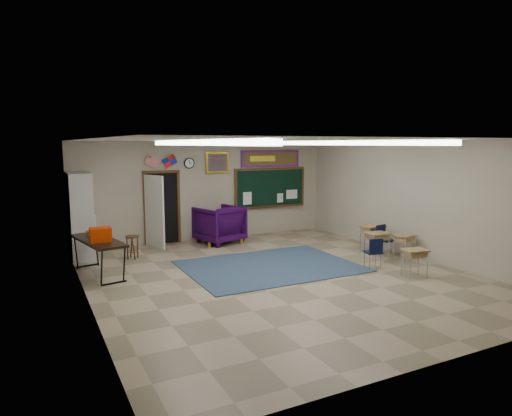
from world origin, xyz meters
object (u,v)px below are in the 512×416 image
student_desk_front_left (377,245)px  student_desk_front_right (372,237)px  wooden_stool (132,247)px  folding_table (99,256)px  wingback_armchair (219,224)px

student_desk_front_left → student_desk_front_right: 0.81m
student_desk_front_left → student_desk_front_right: bearing=58.6°
student_desk_front_left → student_desk_front_right: (0.45, 0.68, 0.02)m
student_desk_front_left → student_desk_front_right: size_ratio=0.94×
student_desk_front_right → student_desk_front_left: bearing=-126.2°
student_desk_front_right → wooden_stool: size_ratio=1.24×
folding_table → wooden_stool: (0.97, 1.14, -0.14)m
wingback_armchair → student_desk_front_left: bearing=110.9°
student_desk_front_right → folding_table: size_ratio=0.36×
student_desk_front_right → folding_table: bearing=168.5°
student_desk_front_right → folding_table: folding_table is taller
folding_table → student_desk_front_left: bearing=-25.9°
wingback_armchair → wooden_stool: bearing=-0.1°
wingback_armchair → folding_table: 4.17m
folding_table → wooden_stool: size_ratio=3.44×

